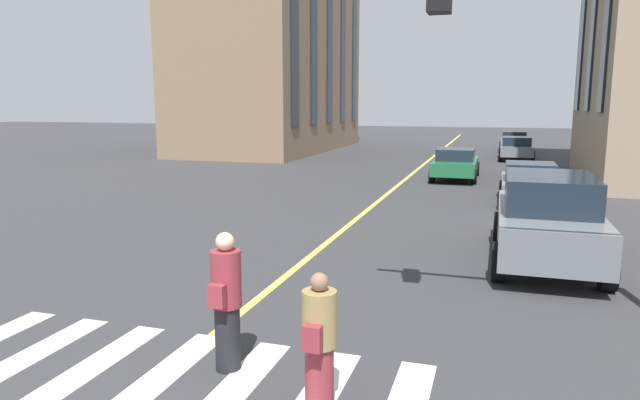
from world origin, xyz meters
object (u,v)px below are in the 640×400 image
(car_grey_oncoming, at_px, (516,148))
(pedestrian_companion, at_px, (319,342))
(car_green_parked_a, at_px, (456,163))
(pedestrian_near, at_px, (226,302))
(traffic_light_mast, at_px, (621,55))
(car_grey_mid, at_px, (529,183))
(car_grey_near, at_px, (548,218))
(car_grey_trailing, at_px, (514,141))

(car_grey_oncoming, height_order, pedestrian_companion, pedestrian_companion)
(car_green_parked_a, xyz_separation_m, pedestrian_near, (-19.55, 1.40, 0.20))
(pedestrian_near, relative_size, traffic_light_mast, 0.32)
(car_green_parked_a, height_order, pedestrian_companion, pedestrian_companion)
(car_grey_mid, height_order, car_grey_near, car_grey_near)
(car_grey_near, bearing_deg, pedestrian_companion, 157.82)
(pedestrian_near, relative_size, pedestrian_companion, 1.15)
(car_grey_trailing, bearing_deg, car_grey_near, 180.00)
(car_grey_near, bearing_deg, car_grey_trailing, -0.00)
(car_grey_mid, relative_size, pedestrian_companion, 2.50)
(car_grey_near, distance_m, car_grey_oncoming, 23.18)
(car_grey_mid, xyz_separation_m, car_grey_trailing, (21.80, 0.00, 0.00))
(pedestrian_companion, bearing_deg, car_grey_near, -22.18)
(car_grey_oncoming, distance_m, pedestrian_companion, 30.23)
(car_grey_trailing, bearing_deg, car_grey_oncoming, 180.00)
(car_green_parked_a, relative_size, car_grey_trailing, 1.13)
(traffic_light_mast, bearing_deg, pedestrian_near, 110.90)
(car_grey_mid, relative_size, car_grey_oncoming, 0.89)
(car_grey_mid, bearing_deg, pedestrian_companion, 168.89)
(pedestrian_companion, bearing_deg, car_green_parked_a, -0.05)
(pedestrian_companion, relative_size, traffic_light_mast, 0.28)
(car_grey_mid, bearing_deg, car_green_parked_a, 26.05)
(car_grey_near, xyz_separation_m, pedestrian_near, (-6.37, 4.21, -0.07))
(car_grey_near, relative_size, car_grey_trailing, 1.21)
(car_green_parked_a, relative_size, car_grey_near, 0.94)
(car_grey_trailing, bearing_deg, pedestrian_companion, 175.54)
(car_grey_oncoming, bearing_deg, pedestrian_near, 171.90)
(car_green_parked_a, bearing_deg, car_grey_trailing, -9.90)
(car_grey_mid, bearing_deg, traffic_light_mast, -178.58)
(pedestrian_companion, bearing_deg, traffic_light_mast, -53.99)
(car_green_parked_a, xyz_separation_m, traffic_light_mast, (-17.83, -3.10, 3.21))
(car_grey_near, height_order, traffic_light_mast, traffic_light_mast)
(car_green_parked_a, distance_m, car_grey_trailing, 16.31)
(pedestrian_near, bearing_deg, pedestrian_companion, -111.55)
(car_grey_mid, bearing_deg, pedestrian_near, 163.07)
(car_grey_near, bearing_deg, car_green_parked_a, 12.01)
(car_green_parked_a, distance_m, car_grey_near, 13.48)
(car_green_parked_a, height_order, pedestrian_near, pedestrian_near)
(car_grey_mid, xyz_separation_m, car_grey_near, (-7.44, 0.00, 0.27))
(car_grey_oncoming, bearing_deg, car_grey_mid, 180.00)
(car_grey_trailing, xyz_separation_m, pedestrian_companion, (-36.16, 2.82, 0.08))
(pedestrian_companion, bearing_deg, car_grey_mid, -11.11)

